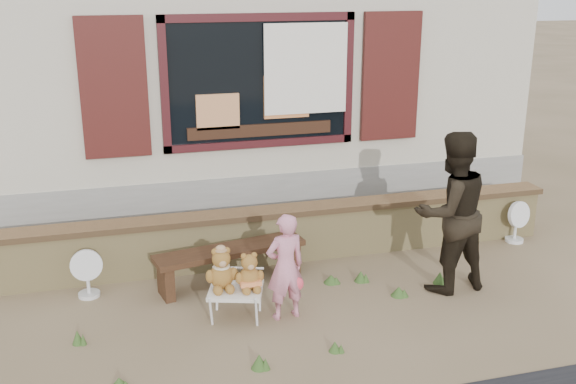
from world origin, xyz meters
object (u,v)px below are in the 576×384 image
object	(u,v)px
bench	(230,257)
adult	(451,212)
folding_chair	(236,291)
teddy_bear_right	(249,271)
teddy_bear_left	(221,268)
child	(285,267)

from	to	relation	value
bench	adult	world-z (taller)	adult
folding_chair	teddy_bear_right	bearing A→B (deg)	0.00
adult	bench	bearing A→B (deg)	-24.39
folding_chair	teddy_bear_right	world-z (taller)	teddy_bear_right
folding_chair	teddy_bear_left	xyz separation A→B (m)	(-0.13, 0.04, 0.25)
teddy_bear_left	child	xyz separation A→B (m)	(0.62, -0.16, 0.01)
folding_chair	teddy_bear_right	distance (m)	0.27
bench	adult	distance (m)	2.48
folding_chair	teddy_bear_left	size ratio (longest dim) A/B	1.46
folding_chair	child	xyz separation A→B (m)	(0.49, -0.12, 0.26)
bench	adult	size ratio (longest dim) A/B	0.98
child	adult	world-z (taller)	adult
folding_chair	adult	bearing A→B (deg)	19.35
folding_chair	adult	distance (m)	2.47
folding_chair	bench	bearing A→B (deg)	101.03
bench	teddy_bear_left	size ratio (longest dim) A/B	3.94
child	adult	size ratio (longest dim) A/B	0.62
teddy_bear_left	child	size ratio (longest dim) A/B	0.40
bench	adult	bearing A→B (deg)	-28.96
teddy_bear_left	teddy_bear_right	size ratio (longest dim) A/B	1.12
folding_chair	adult	world-z (taller)	adult
bench	teddy_bear_right	world-z (taller)	teddy_bear_right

